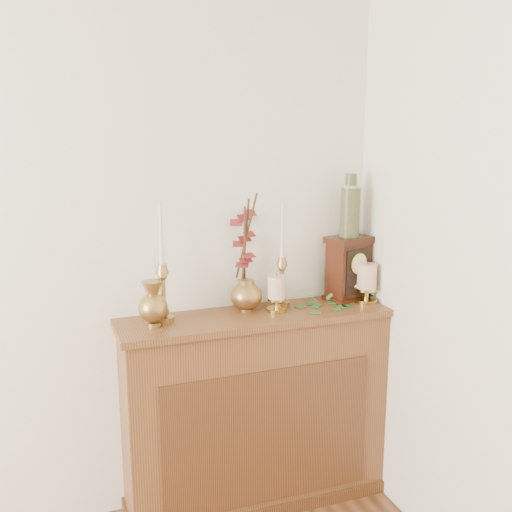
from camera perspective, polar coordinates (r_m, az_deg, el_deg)
name	(u,v)px	position (r m, az deg, el deg)	size (l,w,h in m)	color
console_shelf	(257,415)	(2.86, 0.07, -14.95)	(1.24, 0.34, 0.93)	brown
candlestick_left	(163,283)	(2.54, -8.88, -2.57)	(0.09, 0.09, 0.52)	#B38F47
candlestick_center	(282,273)	(2.74, 2.48, -1.68)	(0.08, 0.08, 0.47)	#B38F47
bud_vase	(153,305)	(2.50, -9.78, -4.58)	(0.12, 0.12, 0.20)	#B38F47
ginger_jar	(244,257)	(2.68, -1.14, -0.06)	(0.22, 0.23, 0.54)	#B38F47
pillar_candle_left	(277,292)	(2.67, 1.98, -3.42)	(0.09, 0.09, 0.17)	gold
pillar_candle_right	(367,281)	(2.84, 10.50, -2.37)	(0.10, 0.10, 0.20)	gold
ivy_garland	(343,302)	(2.82, 8.27, -4.35)	(0.42, 0.18, 0.07)	#296827
mantel_clock	(348,269)	(2.87, 8.79, -1.22)	(0.23, 0.19, 0.31)	#37150B
ceramic_vase	(350,209)	(2.82, 8.95, 4.47)	(0.09, 0.09, 0.29)	#193228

